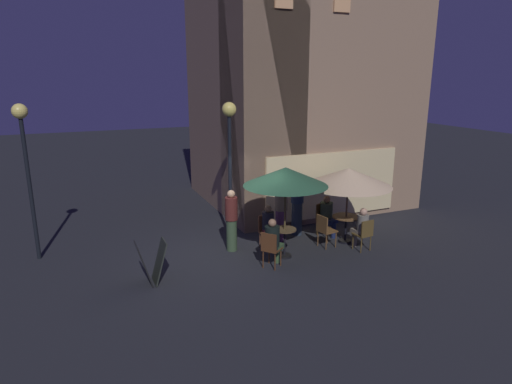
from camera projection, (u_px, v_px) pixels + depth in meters
name	position (u px, v px, depth m)	size (l,w,h in m)	color
ground_plane	(225.00, 256.00, 11.75)	(60.00, 60.00, 0.00)	black
cafe_building	(285.00, 76.00, 14.83)	(6.80, 6.21, 9.30)	#97775D
street_lamp_near_corner	(230.00, 137.00, 12.04)	(0.39, 0.39, 3.97)	black
street_lamp_down_street	(24.00, 145.00, 10.82)	(0.37, 0.37, 4.01)	black
menu_sandwich_board	(152.00, 262.00, 10.09)	(0.67, 0.55, 0.99)	#252A24
cafe_table_0	(285.00, 238.00, 11.58)	(0.61, 0.61, 0.78)	black
cafe_table_1	(346.00, 223.00, 12.60)	(0.78, 0.78, 0.77)	black
patio_umbrella_0	(286.00, 177.00, 11.15)	(2.17, 2.17, 2.42)	black
patio_umbrella_1	(348.00, 177.00, 12.26)	(2.43, 2.43, 2.17)	black
cafe_chair_0	(266.00, 228.00, 12.26)	(0.46, 0.46, 0.90)	brown
cafe_chair_1	(270.00, 247.00, 10.86)	(0.58, 0.58, 0.94)	#522F18
cafe_chair_2	(365.00, 232.00, 11.95)	(0.45, 0.45, 0.89)	brown
cafe_chair_3	(324.00, 216.00, 13.19)	(0.55, 0.55, 0.96)	#4E3519
cafe_chair_4	(325.00, 228.00, 12.20)	(0.50, 0.50, 0.93)	brown
patron_seated_0	(269.00, 225.00, 12.10)	(0.38, 0.53, 1.23)	#501A21
patron_seated_1	(273.00, 239.00, 10.94)	(0.55, 0.53, 1.26)	#344F2D
patron_seated_2	(361.00, 226.00, 12.04)	(0.34, 0.52, 1.20)	#7B6F5E
patron_seated_3	(328.00, 213.00, 13.05)	(0.46, 0.54, 1.23)	#1A244B
patron_standing_4	(281.00, 213.00, 12.59)	(0.37, 0.37, 1.72)	#5C335D
patron_standing_5	(297.00, 206.00, 13.13)	(0.38, 0.38, 1.78)	#273344
patron_standing_6	(231.00, 220.00, 11.93)	(0.34, 0.34, 1.70)	#364B32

